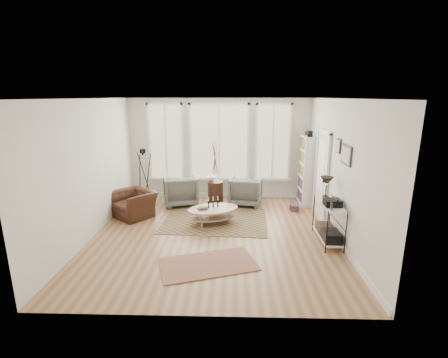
{
  "coord_description": "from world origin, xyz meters",
  "views": [
    {
      "loc": [
        0.41,
        -6.6,
        2.94
      ],
      "look_at": [
        0.2,
        0.6,
        1.1
      ],
      "focal_mm": 26.0,
      "sensor_mm": 36.0,
      "label": 1
    }
  ],
  "objects_px": {
    "bookcase": "(306,170)",
    "low_shelf": "(329,218)",
    "coffee_table": "(213,212)",
    "armchair_left": "(180,190)",
    "armchair_right": "(246,191)",
    "side_table": "(215,174)",
    "accent_chair": "(133,204)"
  },
  "relations": [
    {
      "from": "coffee_table",
      "to": "armchair_left",
      "type": "bearing_deg",
      "value": 125.35
    },
    {
      "from": "armchair_right",
      "to": "low_shelf",
      "type": "bearing_deg",
      "value": 135.12
    },
    {
      "from": "low_shelf",
      "to": "bookcase",
      "type": "bearing_deg",
      "value": 88.72
    },
    {
      "from": "bookcase",
      "to": "accent_chair",
      "type": "xyz_separation_m",
      "value": [
        -4.53,
        -1.16,
        -0.63
      ]
    },
    {
      "from": "coffee_table",
      "to": "accent_chair",
      "type": "bearing_deg",
      "value": 167.71
    },
    {
      "from": "coffee_table",
      "to": "side_table",
      "type": "xyz_separation_m",
      "value": [
        -0.02,
        1.48,
        0.57
      ]
    },
    {
      "from": "bookcase",
      "to": "accent_chair",
      "type": "height_order",
      "value": "bookcase"
    },
    {
      "from": "coffee_table",
      "to": "side_table",
      "type": "relative_size",
      "value": 0.78
    },
    {
      "from": "bookcase",
      "to": "side_table",
      "type": "xyz_separation_m",
      "value": [
        -2.52,
        -0.13,
        -0.09
      ]
    },
    {
      "from": "bookcase",
      "to": "armchair_right",
      "type": "relative_size",
      "value": 2.38
    },
    {
      "from": "bookcase",
      "to": "low_shelf",
      "type": "distance_m",
      "value": 2.56
    },
    {
      "from": "low_shelf",
      "to": "armchair_left",
      "type": "xyz_separation_m",
      "value": [
        -3.43,
        2.31,
        -0.1
      ]
    },
    {
      "from": "armchair_left",
      "to": "accent_chair",
      "type": "xyz_separation_m",
      "value": [
        -1.04,
        -0.95,
        -0.09
      ]
    },
    {
      "from": "low_shelf",
      "to": "side_table",
      "type": "height_order",
      "value": "side_table"
    },
    {
      "from": "low_shelf",
      "to": "accent_chair",
      "type": "relative_size",
      "value": 1.32
    },
    {
      "from": "bookcase",
      "to": "coffee_table",
      "type": "distance_m",
      "value": 3.04
    },
    {
      "from": "bookcase",
      "to": "coffee_table",
      "type": "relative_size",
      "value": 1.47
    },
    {
      "from": "bookcase",
      "to": "armchair_right",
      "type": "bearing_deg",
      "value": -174.54
    },
    {
      "from": "bookcase",
      "to": "side_table",
      "type": "height_order",
      "value": "bookcase"
    },
    {
      "from": "low_shelf",
      "to": "accent_chair",
      "type": "distance_m",
      "value": 4.68
    },
    {
      "from": "bookcase",
      "to": "accent_chair",
      "type": "relative_size",
      "value": 2.09
    },
    {
      "from": "armchair_left",
      "to": "low_shelf",
      "type": "bearing_deg",
      "value": 130.89
    },
    {
      "from": "armchair_left",
      "to": "armchair_right",
      "type": "bearing_deg",
      "value": 166.44
    },
    {
      "from": "low_shelf",
      "to": "armchair_right",
      "type": "relative_size",
      "value": 1.51
    },
    {
      "from": "side_table",
      "to": "accent_chair",
      "type": "xyz_separation_m",
      "value": [
        -2.01,
        -1.04,
        -0.55
      ]
    },
    {
      "from": "low_shelf",
      "to": "armchair_right",
      "type": "bearing_deg",
      "value": 124.34
    },
    {
      "from": "armchair_right",
      "to": "side_table",
      "type": "bearing_deg",
      "value": 8.66
    },
    {
      "from": "side_table",
      "to": "armchair_right",
      "type": "bearing_deg",
      "value": -2.12
    },
    {
      "from": "armchair_left",
      "to": "armchair_right",
      "type": "height_order",
      "value": "armchair_left"
    },
    {
      "from": "armchair_left",
      "to": "side_table",
      "type": "distance_m",
      "value": 1.08
    },
    {
      "from": "coffee_table",
      "to": "armchair_left",
      "type": "xyz_separation_m",
      "value": [
        -0.99,
        1.39,
        0.11
      ]
    },
    {
      "from": "coffee_table",
      "to": "side_table",
      "type": "height_order",
      "value": "side_table"
    }
  ]
}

